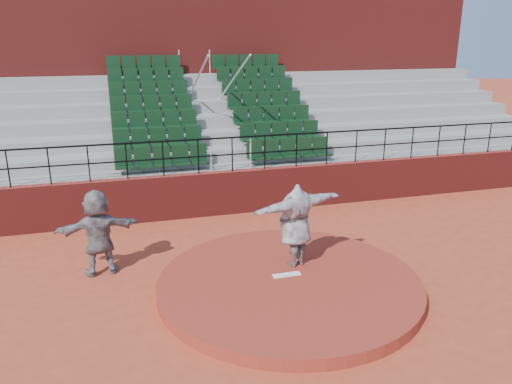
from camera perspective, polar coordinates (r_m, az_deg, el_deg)
The scene contains 9 objects.
ground at distance 10.73m, azimuth 3.79°, elevation -11.03°, with size 90.00×90.00×0.00m, color #AE4127.
pitchers_mound at distance 10.67m, azimuth 3.80°, elevation -10.44°, with size 5.50×5.50×0.25m, color maroon.
pitching_rubber at distance 10.74m, azimuth 3.54°, elevation -9.42°, with size 0.60×0.15×0.03m, color white.
boundary_wall at distance 14.92m, azimuth -2.67°, elevation 0.00°, with size 24.00×0.30×1.30m, color maroon.
wall_railing at distance 14.57m, azimuth -2.75°, elevation 5.19°, with size 24.04×0.05×1.03m.
seating_deck at distance 18.18m, azimuth -5.43°, elevation 5.66°, with size 24.00×5.97×4.63m.
press_box_facade at distance 21.76m, azimuth -7.62°, elevation 13.14°, with size 24.00×3.00×7.10m, color maroon.
pitcher at distance 10.87m, azimuth 4.54°, elevation -3.79°, with size 2.30×0.63×1.87m, color black.
fielder at distance 11.52m, azimuth -17.58°, elevation -4.43°, with size 1.82×0.58×1.96m, color black.
Camera 1 is at (-3.29, -8.85, 5.10)m, focal length 35.00 mm.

